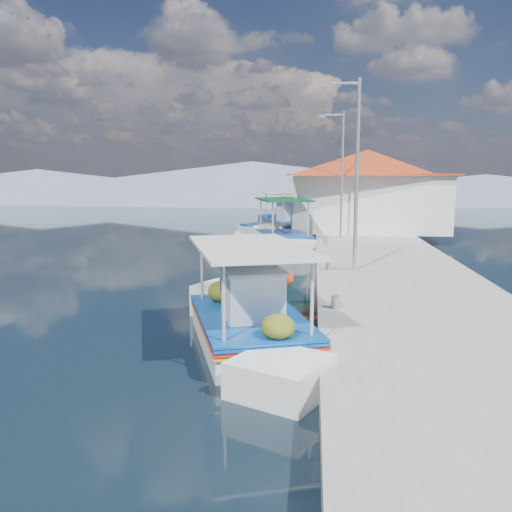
# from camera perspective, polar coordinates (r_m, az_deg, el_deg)

# --- Properties ---
(ground) EXTENTS (160.00, 160.00, 0.00)m
(ground) POSITION_cam_1_polar(r_m,az_deg,el_deg) (15.95, -5.82, -4.28)
(ground) COLOR black
(ground) RESTS_ON ground
(quay) EXTENTS (5.00, 44.00, 0.50)m
(quay) POSITION_cam_1_polar(r_m,az_deg,el_deg) (21.62, 13.09, -0.34)
(quay) COLOR #A2A098
(quay) RESTS_ON ground
(bollards) EXTENTS (0.20, 17.20, 0.30)m
(bollards) POSITION_cam_1_polar(r_m,az_deg,el_deg) (20.66, 7.59, 0.52)
(bollards) COLOR #A5A8AD
(bollards) RESTS_ON quay
(main_caique) EXTENTS (3.56, 6.85, 2.37)m
(main_caique) POSITION_cam_1_polar(r_m,az_deg,el_deg) (11.35, -0.50, -7.28)
(main_caique) COLOR white
(main_caique) RESTS_ON ground
(caique_green_canopy) EXTENTS (3.32, 6.86, 2.66)m
(caique_green_canopy) POSITION_cam_1_polar(r_m,az_deg,el_deg) (26.01, 2.96, 1.73)
(caique_green_canopy) COLOR white
(caique_green_canopy) RESTS_ON ground
(caique_blue_hull) EXTENTS (2.10, 6.23, 1.11)m
(caique_blue_hull) POSITION_cam_1_polar(r_m,az_deg,el_deg) (27.30, -0.07, 1.87)
(caique_blue_hull) COLOR navy
(caique_blue_hull) RESTS_ON ground
(caique_far) EXTENTS (4.03, 7.07, 2.67)m
(caique_far) POSITION_cam_1_polar(r_m,az_deg,el_deg) (33.02, 3.41, 3.40)
(caique_far) COLOR navy
(caique_far) RESTS_ON ground
(harbor_building) EXTENTS (10.49, 10.49, 4.40)m
(harbor_building) POSITION_cam_1_polar(r_m,az_deg,el_deg) (30.35, 11.79, 7.07)
(harbor_building) COLOR white
(harbor_building) RESTS_ON quay
(lamp_post_near) EXTENTS (1.21, 0.14, 6.00)m
(lamp_post_near) POSITION_cam_1_polar(r_m,az_deg,el_deg) (17.24, 10.45, 9.50)
(lamp_post_near) COLOR #A5A8AD
(lamp_post_near) RESTS_ON quay
(lamp_post_far) EXTENTS (1.21, 0.14, 6.00)m
(lamp_post_far) POSITION_cam_1_polar(r_m,az_deg,el_deg) (26.23, 9.00, 9.26)
(lamp_post_far) COLOR #A5A8AD
(lamp_post_far) RESTS_ON quay
(mountain_ridge) EXTENTS (171.40, 96.00, 5.50)m
(mountain_ridge) POSITION_cam_1_polar(r_m,az_deg,el_deg) (71.29, 8.86, 7.46)
(mountain_ridge) COLOR slate
(mountain_ridge) RESTS_ON ground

